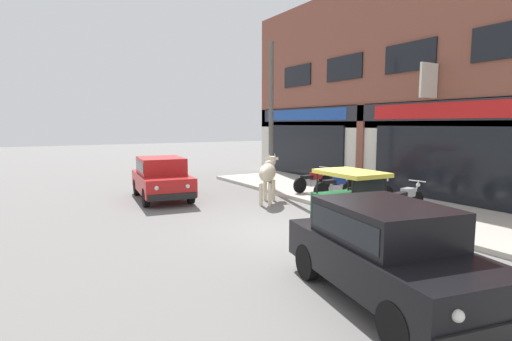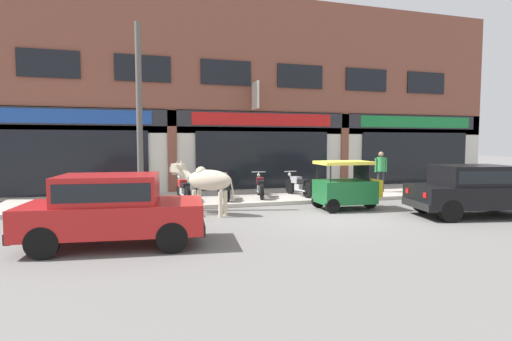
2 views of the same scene
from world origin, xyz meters
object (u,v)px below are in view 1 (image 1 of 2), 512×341
(motorcycle_1, at_px, (336,186))
(motorcycle_0, at_px, (313,181))
(car_0, at_px, (386,247))
(auto_rickshaw, at_px, (354,208))
(motorcycle_2, at_px, (368,192))
(car_1, at_px, (161,176))
(motorcycle_3, at_px, (405,200))
(cow, at_px, (268,173))
(utility_pole, at_px, (271,116))

(motorcycle_1, bearing_deg, motorcycle_0, 176.28)
(motorcycle_0, distance_m, motorcycle_1, 1.37)
(car_0, height_order, auto_rickshaw, auto_rickshaw)
(motorcycle_2, bearing_deg, auto_rickshaw, -52.05)
(car_1, relative_size, motorcycle_3, 2.07)
(motorcycle_1, bearing_deg, car_1, -124.04)
(car_0, height_order, motorcycle_3, car_0)
(motorcycle_1, height_order, motorcycle_2, same)
(cow, bearing_deg, motorcycle_1, 65.80)
(cow, xyz_separation_m, utility_pole, (-1.81, 1.27, 1.90))
(cow, height_order, motorcycle_1, cow)
(motorcycle_2, bearing_deg, motorcycle_1, -175.48)
(car_0, bearing_deg, motorcycle_2, 135.88)
(auto_rickshaw, relative_size, motorcycle_3, 1.12)
(cow, relative_size, motorcycle_0, 0.97)
(car_0, bearing_deg, car_1, -177.56)
(car_1, height_order, utility_pole, utility_pole)
(motorcycle_0, xyz_separation_m, motorcycle_1, (1.37, -0.09, 0.00))
(auto_rickshaw, height_order, motorcycle_3, auto_rickshaw)
(cow, distance_m, utility_pole, 2.92)
(auto_rickshaw, relative_size, motorcycle_0, 1.11)
(motorcycle_0, xyz_separation_m, utility_pole, (-1.39, -0.95, 2.39))
(car_0, relative_size, motorcycle_2, 2.13)
(cow, xyz_separation_m, car_1, (-2.42, -2.87, -0.19))
(motorcycle_3, relative_size, utility_pole, 0.32)
(car_0, xyz_separation_m, motorcycle_0, (-7.60, 4.69, -0.30))
(cow, relative_size, car_1, 0.47)
(cow, bearing_deg, utility_pole, 144.85)
(motorcycle_1, relative_size, motorcycle_3, 1.00)
(motorcycle_1, bearing_deg, motorcycle_3, 0.49)
(motorcycle_1, height_order, motorcycle_3, same)
(cow, relative_size, auto_rickshaw, 0.87)
(cow, relative_size, motorcycle_1, 0.97)
(utility_pole, bearing_deg, cow, -35.15)
(motorcycle_0, xyz_separation_m, motorcycle_2, (2.75, 0.02, 0.00))
(motorcycle_3, bearing_deg, cow, -150.35)
(auto_rickshaw, height_order, motorcycle_2, auto_rickshaw)
(auto_rickshaw, relative_size, motorcycle_2, 1.13)
(car_0, bearing_deg, auto_rickshaw, 143.27)
(auto_rickshaw, bearing_deg, utility_pole, 165.27)
(motorcycle_0, xyz_separation_m, motorcycle_3, (4.21, -0.06, 0.00))
(car_1, relative_size, motorcycle_1, 2.06)
(motorcycle_2, bearing_deg, motorcycle_0, -179.59)
(motorcycle_3, distance_m, utility_pole, 6.15)
(cow, bearing_deg, motorcycle_0, 100.48)
(motorcycle_2, relative_size, motorcycle_3, 0.99)
(motorcycle_3, bearing_deg, motorcycle_1, -179.51)
(cow, xyz_separation_m, auto_rickshaw, (4.36, -0.35, -0.35))
(motorcycle_0, relative_size, motorcycle_3, 1.00)
(cow, height_order, motorcycle_2, cow)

